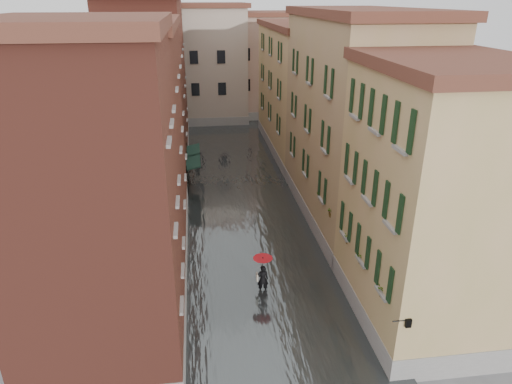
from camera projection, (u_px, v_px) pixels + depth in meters
ground at (266, 300)px, 22.98m from camera, size 120.00×120.00×0.00m
floodwater at (241, 196)px, 34.79m from camera, size 10.00×60.00×0.20m
building_left_near at (98, 208)px, 17.76m from camera, size 6.00×8.00×13.00m
building_left_mid at (132, 136)px, 27.88m from camera, size 6.00×14.00×12.50m
building_left_far at (151, 82)px, 41.26m from camera, size 6.00×16.00×14.00m
building_right_near at (434, 206)px, 19.73m from camera, size 6.00×8.00×11.50m
building_right_mid at (353, 124)px, 29.46m from camera, size 6.00×14.00×13.00m
building_right_far at (301, 92)px, 43.43m from camera, size 6.00×16.00×11.50m
building_end_cream at (194, 66)px, 54.70m from camera, size 12.00×9.00×13.00m
building_end_pink at (266, 66)px, 57.80m from camera, size 10.00×9.00×12.00m
awning_near at (193, 162)px, 34.73m from camera, size 1.09×3.27×2.80m
awning_far at (193, 151)px, 37.23m from camera, size 1.09×3.15×2.80m
wall_lantern at (407, 322)px, 16.85m from camera, size 0.71×0.22×0.35m
window_planters at (347, 228)px, 22.60m from camera, size 0.59×10.59×0.84m
pedestrian_main at (263, 271)px, 23.08m from camera, size 1.01×1.01×2.06m
pedestrian_far at (198, 154)px, 41.69m from camera, size 0.94×0.80×1.69m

